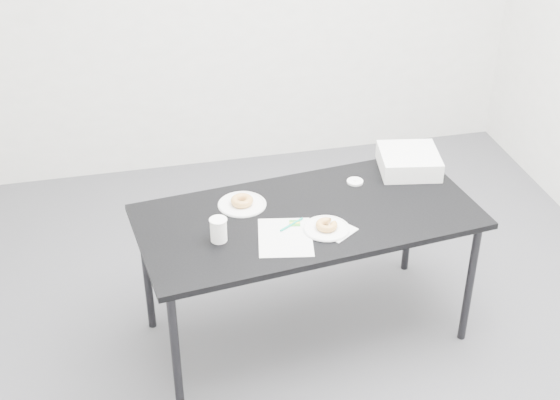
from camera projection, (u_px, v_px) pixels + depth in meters
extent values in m
plane|color=#48484C|center=(300.00, 341.00, 4.06)|extent=(4.00, 4.00, 0.00)
cube|color=black|center=(308.00, 217.00, 3.74)|extent=(1.70, 0.95, 0.03)
cylinder|color=black|center=(176.00, 355.00, 3.46)|extent=(0.04, 0.04, 0.71)
cylinder|color=black|center=(147.00, 272.00, 3.97)|extent=(0.04, 0.04, 0.71)
cylinder|color=black|center=(470.00, 284.00, 3.89)|extent=(0.04, 0.04, 0.71)
cylinder|color=black|center=(409.00, 218.00, 4.41)|extent=(0.04, 0.04, 0.71)
cube|color=silver|center=(285.00, 237.00, 3.56)|extent=(0.30, 0.35, 0.00)
cube|color=green|center=(295.00, 223.00, 3.66)|extent=(0.06, 0.06, 0.00)
cylinder|color=#0E9A7D|center=(291.00, 224.00, 3.64)|extent=(0.13, 0.09, 0.01)
cube|color=silver|center=(336.00, 230.00, 3.61)|extent=(0.21, 0.21, 0.00)
cylinder|color=white|center=(326.00, 228.00, 3.61)|extent=(0.22, 0.22, 0.01)
torus|color=gold|center=(327.00, 225.00, 3.60)|extent=(0.14, 0.14, 0.03)
cylinder|color=white|center=(242.00, 204.00, 3.80)|extent=(0.24, 0.24, 0.01)
torus|color=gold|center=(242.00, 201.00, 3.78)|extent=(0.15, 0.15, 0.04)
cylinder|color=white|center=(219.00, 230.00, 3.51)|extent=(0.08, 0.08, 0.11)
cylinder|color=white|center=(355.00, 182.00, 3.98)|extent=(0.08, 0.08, 0.01)
cube|color=silver|center=(409.00, 161.00, 4.07)|extent=(0.35, 0.35, 0.10)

